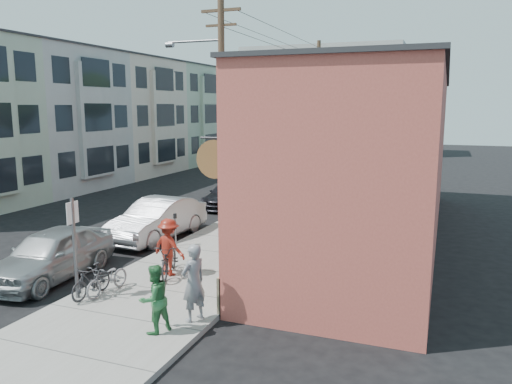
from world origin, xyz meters
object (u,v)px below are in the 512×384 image
(utility_pole_near, at_px, (221,105))
(tree_bare, at_px, (243,167))
(car_3, at_px, (260,178))
(sign_post, at_px, (74,239))
(car_4, at_px, (289,169))
(patron_grey, at_px, (193,283))
(patron_green, at_px, (154,299))
(tree_leafy_mid, at_px, (297,103))
(parked_bike_b, at_px, (107,278))
(cyclist, at_px, (169,247))
(patio_chair_b, at_px, (243,267))
(car_0, at_px, (51,254))
(tree_leafy_far, at_px, (330,93))
(parking_meter_near, at_px, (175,224))
(car_2, at_px, (229,195))
(bus, at_px, (267,153))
(patio_chair_a, at_px, (257,253))
(parked_bike_a, at_px, (91,281))
(car_1, at_px, (158,219))
(parking_meter_far, at_px, (252,191))

(utility_pole_near, bearing_deg, tree_bare, 75.01)
(car_3, bearing_deg, sign_post, -83.21)
(car_3, xyz_separation_m, car_4, (0.22, 5.70, -0.06))
(patron_grey, distance_m, patron_green, 1.07)
(tree_bare, relative_size, car_3, 0.83)
(tree_leafy_mid, height_order, patron_grey, tree_leafy_mid)
(parked_bike_b, height_order, car_3, car_3)
(tree_leafy_mid, bearing_deg, cyclist, -86.86)
(patio_chair_b, height_order, car_0, car_0)
(patron_grey, bearing_deg, sign_post, -70.66)
(tree_bare, relative_size, patron_green, 2.96)
(tree_leafy_mid, relative_size, patron_green, 4.63)
(cyclist, bearing_deg, car_4, -70.49)
(tree_bare, height_order, parked_bike_b, tree_bare)
(tree_leafy_far, xyz_separation_m, car_4, (-2.09, -4.08, -5.64))
(parking_meter_near, bearing_deg, car_2, 99.99)
(parked_bike_b, relative_size, car_0, 0.35)
(car_3, bearing_deg, parking_meter_near, -81.45)
(patron_grey, height_order, bus, bus)
(car_4, xyz_separation_m, bus, (-3.53, 4.97, 0.67))
(patio_chair_a, xyz_separation_m, patio_chair_b, (0.14, -1.56, 0.00))
(car_0, bearing_deg, parked_bike_b, -18.09)
(parked_bike_a, relative_size, car_1, 0.30)
(car_4, bearing_deg, car_2, -85.83)
(car_0, xyz_separation_m, car_2, (0.53, 12.51, -0.16))
(parking_meter_near, height_order, tree_leafy_mid, tree_leafy_mid)
(patio_chair_a, bearing_deg, tree_bare, 126.44)
(parking_meter_near, relative_size, car_1, 0.25)
(tree_bare, bearing_deg, car_2, 125.59)
(parking_meter_far, bearing_deg, patio_chair_b, -70.08)
(tree_bare, relative_size, parked_bike_b, 2.93)
(patio_chair_a, relative_size, parked_bike_b, 0.53)
(patio_chair_a, bearing_deg, car_3, 120.75)
(sign_post, xyz_separation_m, parked_bike_a, (0.31, 0.21, -1.23))
(utility_pole_near, bearing_deg, patron_green, -73.47)
(patron_grey, distance_m, car_0, 5.98)
(patio_chair_a, relative_size, patio_chair_b, 1.00)
(patio_chair_a, relative_size, patron_green, 0.54)
(patron_green, bearing_deg, parking_meter_far, -144.36)
(tree_bare, bearing_deg, parked_bike_b, -89.31)
(parking_meter_near, xyz_separation_m, car_0, (-1.98, -4.28, -0.18))
(parking_meter_far, height_order, car_3, car_3)
(parking_meter_near, height_order, parking_meter_far, same)
(patron_grey, height_order, parked_bike_a, patron_grey)
(car_1, relative_size, car_2, 1.12)
(parking_meter_far, height_order, utility_pole_near, utility_pole_near)
(tree_bare, relative_size, tree_leafy_far, 0.57)
(parking_meter_near, xyz_separation_m, patron_green, (3.27, -6.65, -0.02))
(tree_leafy_far, bearing_deg, patio_chair_a, -82.68)
(patron_grey, relative_size, parked_bike_a, 1.29)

